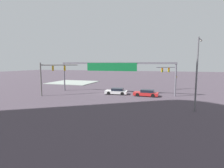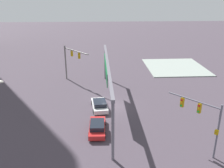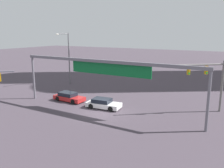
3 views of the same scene
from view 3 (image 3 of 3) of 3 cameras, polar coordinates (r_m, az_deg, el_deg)
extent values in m
plane|color=#453B45|center=(28.10, -2.62, -6.91)|extent=(209.57, 209.57, 0.00)
cylinder|color=slate|center=(30.55, 24.85, -0.54)|extent=(0.26, 0.26, 6.11)
cylinder|color=slate|center=(28.38, 19.66, 4.35)|extent=(5.35, 4.39, 0.19)
cube|color=#BB8B10|center=(29.06, 21.67, 3.13)|extent=(0.41, 0.40, 0.95)
cylinder|color=red|center=(28.88, 21.88, 3.66)|extent=(0.19, 0.17, 0.20)
cylinder|color=orange|center=(28.92, 21.83, 3.07)|extent=(0.19, 0.17, 0.20)
cylinder|color=green|center=(28.97, 21.78, 2.49)|extent=(0.19, 0.17, 0.20)
cube|color=#BB8B10|center=(28.03, 17.91, 3.10)|extent=(0.41, 0.40, 0.95)
cylinder|color=red|center=(27.85, 18.10, 3.65)|extent=(0.19, 0.17, 0.20)
cylinder|color=orange|center=(27.89, 18.06, 3.04)|extent=(0.19, 0.17, 0.20)
cylinder|color=green|center=(27.94, 18.01, 2.43)|extent=(0.19, 0.17, 0.20)
cylinder|color=green|center=(28.69, -25.33, 0.96)|extent=(0.19, 0.18, 0.20)
cylinder|color=slate|center=(43.44, -10.25, 5.95)|extent=(0.20, 0.20, 9.14)
cylinder|color=slate|center=(42.59, -11.73, 11.73)|extent=(0.73, 2.13, 0.12)
ellipsoid|color=silver|center=(42.02, -13.01, 11.53)|extent=(0.46, 0.66, 0.20)
cylinder|color=slate|center=(35.07, -18.28, 1.30)|extent=(0.28, 0.28, 5.84)
cylinder|color=slate|center=(23.86, 22.09, -4.01)|extent=(0.28, 0.28, 5.84)
cube|color=slate|center=(27.15, -2.17, 5.46)|extent=(23.43, 0.35, 0.35)
cube|color=#0E632E|center=(27.10, -0.73, 3.86)|extent=(10.31, 0.08, 1.60)
cube|color=silver|center=(29.64, -2.00, -4.99)|extent=(4.44, 2.32, 0.55)
cube|color=black|center=(29.59, -2.46, -3.96)|extent=(2.38, 1.87, 0.50)
cylinder|color=black|center=(29.91, 1.02, -5.05)|extent=(0.66, 0.29, 0.64)
cylinder|color=black|center=(28.38, -0.36, -6.02)|extent=(0.66, 0.29, 0.64)
cylinder|color=black|center=(30.98, -3.50, -4.45)|extent=(0.66, 0.29, 0.64)
cylinder|color=black|center=(29.51, -5.06, -5.34)|extent=(0.66, 0.29, 0.64)
cube|color=red|center=(33.13, -10.21, -3.31)|extent=(4.49, 1.91, 0.55)
cube|color=black|center=(33.17, -10.59, -2.37)|extent=(2.36, 1.63, 0.50)
cylinder|color=black|center=(32.89, -7.46, -3.54)|extent=(0.65, 0.24, 0.64)
cylinder|color=black|center=(31.69, -9.34, -4.22)|extent=(0.65, 0.24, 0.64)
cylinder|color=black|center=(34.65, -10.99, -2.84)|extent=(0.65, 0.24, 0.64)
cylinder|color=black|center=(33.51, -12.90, -3.45)|extent=(0.65, 0.24, 0.64)
camera|label=1|loc=(62.07, 6.62, 9.24)|focal=28.65mm
camera|label=2|loc=(51.23, -33.28, 16.51)|focal=39.39mm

